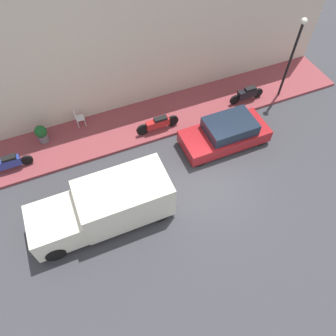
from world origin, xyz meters
TOP-DOWN VIEW (x-y plane):
  - ground_plane at (0.00, 0.00)m, footprint 60.00×60.00m
  - sidewalk at (4.63, 0.00)m, footprint 2.74×18.78m
  - building_facade at (6.15, 0.00)m, footprint 0.30×18.78m
  - parked_car at (1.93, -1.79)m, footprint 1.77×4.06m
  - delivery_van at (0.15, 4.50)m, footprint 1.95×5.37m
  - motorcycle_blue at (4.09, 7.75)m, footprint 0.30×2.06m
  - motorcycle_red at (3.79, 0.86)m, footprint 0.30×2.14m
  - motorcycle_black at (3.97, -4.15)m, footprint 0.30×1.92m
  - streetlamp at (3.71, -6.02)m, footprint 0.29×0.29m
  - potted_plant at (5.23, 6.10)m, footprint 0.56×0.56m
  - cafe_chair at (5.55, 4.28)m, footprint 0.40×0.40m

SIDE VIEW (x-z plane):
  - ground_plane at x=0.00m, z-range 0.00..0.00m
  - sidewalk at x=4.63m, z-range 0.00..0.14m
  - motorcycle_blue at x=4.09m, z-range 0.17..0.95m
  - motorcycle_red at x=3.79m, z-range 0.19..0.94m
  - motorcycle_black at x=3.97m, z-range 0.17..0.98m
  - potted_plant at x=5.23m, z-range 0.18..1.06m
  - parked_car at x=1.93m, z-range -0.03..1.30m
  - cafe_chair at x=5.55m, z-range 0.21..1.09m
  - delivery_van at x=0.15m, z-range 0.03..1.91m
  - streetlamp at x=3.71m, z-range 0.66..4.90m
  - building_facade at x=6.15m, z-range 0.00..6.58m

